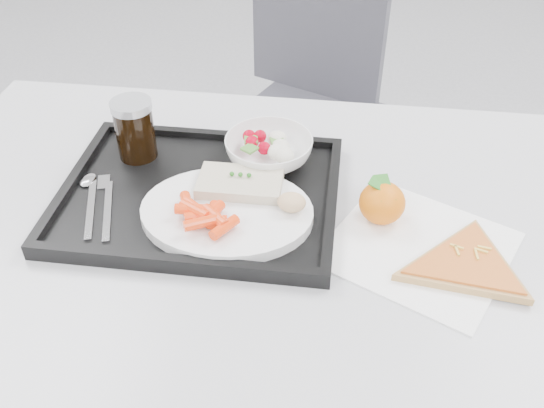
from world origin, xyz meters
The scene contains 14 objects.
table centered at (0.00, 0.30, 0.68)m, with size 1.20×0.80×0.75m.
chair centered at (0.03, 1.15, 0.54)m, with size 0.55×0.56×0.93m.
tray centered at (-0.10, 0.34, 0.76)m, with size 0.45×0.35×0.03m.
dinner_plate centered at (-0.04, 0.29, 0.77)m, with size 0.27×0.27×0.02m.
fish_fillet centered at (-0.03, 0.34, 0.79)m, with size 0.14×0.08×0.03m.
bread_roll centered at (0.06, 0.29, 0.80)m, with size 0.06×0.05×0.03m.
salad_bowl centered at (0.00, 0.44, 0.79)m, with size 0.15×0.15×0.05m.
cola_glass centered at (-0.23, 0.43, 0.82)m, with size 0.07×0.07×0.11m.
cutlery centered at (-0.26, 0.30, 0.77)m, with size 0.11×0.17×0.01m.
napkin centered at (0.26, 0.27, 0.75)m, with size 0.33×0.33×0.00m.
tangerine centered at (0.20, 0.33, 0.79)m, with size 0.08×0.08×0.07m.
pizza_slice centered at (0.32, 0.23, 0.76)m, with size 0.29×0.29×0.02m.
carrot_pile centered at (-0.07, 0.25, 0.80)m, with size 0.11×0.10×0.03m.
salad_contents centered at (0.01, 0.44, 0.80)m, with size 0.10×0.08×0.03m.
Camera 1 is at (0.12, -0.42, 1.38)m, focal length 40.00 mm.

